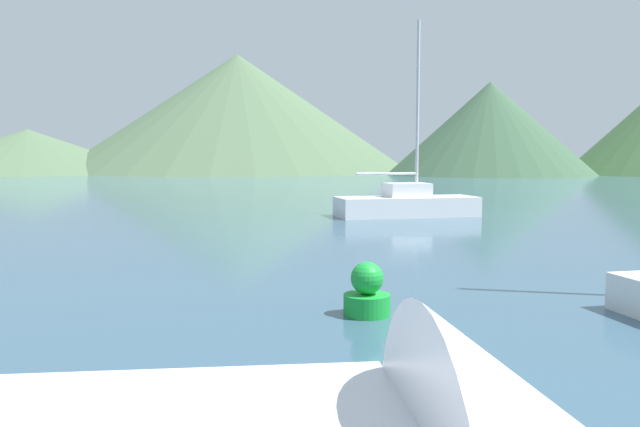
# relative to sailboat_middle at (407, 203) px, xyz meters

# --- Properties ---
(sailboat_middle) EXTENTS (5.72, 3.93, 7.47)m
(sailboat_middle) POSITION_rel_sailboat_middle_xyz_m (0.00, 0.00, 0.00)
(sailboat_middle) COLOR white
(sailboat_middle) RESTS_ON ground_plane
(buoy_marker) EXTENTS (0.68, 0.68, 0.79)m
(buoy_marker) POSITION_rel_sailboat_middle_xyz_m (0.23, -15.37, -0.18)
(buoy_marker) COLOR green
(buoy_marker) RESTS_ON ground_plane
(hill_west) EXTENTS (35.17, 35.17, 6.12)m
(hill_west) POSITION_rel_sailboat_middle_xyz_m (-55.20, 53.71, 2.56)
(hill_west) COLOR #4C6647
(hill_west) RESTS_ON ground_plane
(hill_central) EXTENTS (53.01, 53.01, 17.85)m
(hill_central) POSITION_rel_sailboat_middle_xyz_m (-29.38, 68.31, 8.42)
(hill_central) COLOR #4C6647
(hill_central) RESTS_ON ground_plane
(hill_east) EXTENTS (25.86, 25.86, 11.70)m
(hill_east) POSITION_rel_sailboat_middle_xyz_m (7.31, 57.57, 5.35)
(hill_east) COLOR #38563D
(hill_east) RESTS_ON ground_plane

